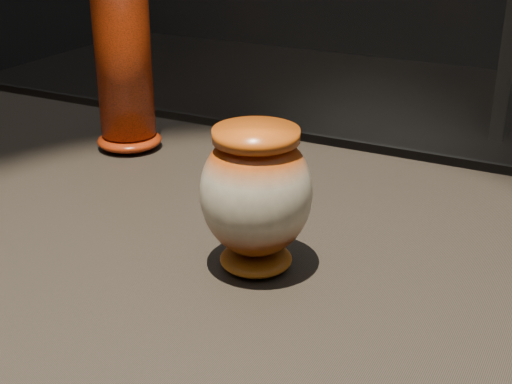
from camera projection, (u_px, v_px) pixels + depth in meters
main_vase at (256, 195)px, 0.87m from camera, size 0.18×0.18×0.19m
tall_vase at (123, 50)px, 1.24m from camera, size 0.15×0.15×0.37m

